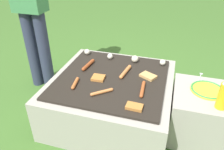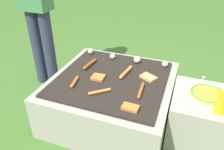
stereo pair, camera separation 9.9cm
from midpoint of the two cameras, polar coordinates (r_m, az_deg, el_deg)
ground_plane at (r=1.90m, az=1.52°, el=-10.08°), size 14.00×14.00×0.00m
grill at (r=1.79m, az=1.60°, el=-5.69°), size 0.92×0.92×0.37m
side_ledge at (r=1.73m, az=24.00°, el=-10.32°), size 0.45×0.46×0.37m
sausage_front_center at (r=1.73m, az=5.36°, el=0.76°), size 0.06×0.21×0.03m
sausage_front_left at (r=1.84m, az=-4.26°, el=2.84°), size 0.05×0.19×0.03m
sausage_mid_left at (r=1.50m, az=-1.31°, el=-4.37°), size 0.13×0.12×0.02m
sausage_back_center at (r=1.62m, az=-7.99°, el=-1.79°), size 0.04×0.15×0.02m
sausage_front_right at (r=1.53m, az=9.44°, el=-3.97°), size 0.04×0.20×0.03m
bread_slice_center at (r=1.38m, az=6.88°, el=-8.48°), size 0.11×0.07×0.02m
bread_slice_right at (r=1.66m, az=-1.95°, el=-0.63°), size 0.10×0.09×0.02m
bread_slice_left at (r=1.69m, az=11.17°, el=-0.64°), size 0.14×0.13×0.02m
mushroom_row at (r=1.93m, az=5.18°, el=4.49°), size 0.74×0.08×0.06m
plate_colorful at (r=1.64m, az=25.39°, el=-4.46°), size 0.23×0.23×0.02m
condiment_bottle at (r=1.47m, az=28.71°, el=-5.67°), size 0.06×0.06×0.21m
fork_utensil at (r=1.76m, az=23.67°, el=-1.85°), size 0.06×0.22×0.01m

